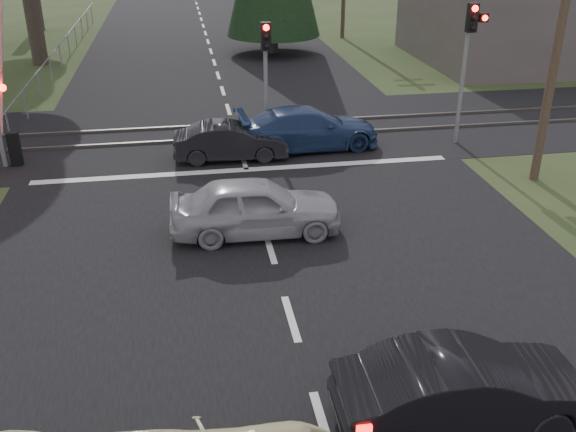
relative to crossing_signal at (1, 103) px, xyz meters
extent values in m
plane|color=#2E3C1B|center=(7.27, -9.79, -2.06)|extent=(120.00, 120.00, 0.00)
cube|color=black|center=(7.27, 0.21, -2.05)|extent=(14.00, 100.00, 0.01)
cube|color=black|center=(7.27, 2.21, -2.05)|extent=(120.00, 8.00, 0.01)
cube|color=silver|center=(7.27, -1.59, -2.05)|extent=(13.00, 0.35, 0.00)
cube|color=#59544C|center=(7.27, 1.41, -2.01)|extent=(120.00, 0.12, 0.10)
cube|color=#59544C|center=(7.27, 3.01, -2.01)|extent=(120.00, 0.12, 0.10)
sphere|color=#FF0C07|center=(0.15, -0.14, 0.49)|extent=(0.22, 0.22, 0.22)
cube|color=black|center=(0.12, 0.01, -1.51)|extent=(0.35, 0.25, 1.10)
cube|color=red|center=(0.32, 0.01, 1.94)|extent=(1.16, 0.10, 5.93)
cylinder|color=slate|center=(14.77, -0.19, -0.16)|extent=(0.14, 0.14, 3.80)
cube|color=black|center=(14.77, -0.37, 2.19)|extent=(0.32, 0.24, 0.90)
sphere|color=#FF0C07|center=(14.77, -0.50, 2.49)|extent=(0.20, 0.20, 0.20)
sphere|color=black|center=(14.77, -0.50, 2.19)|extent=(0.18, 0.18, 0.18)
sphere|color=black|center=(14.77, -0.50, 1.89)|extent=(0.18, 0.18, 0.18)
cube|color=black|center=(15.15, -0.37, 2.19)|extent=(0.28, 0.22, 0.28)
sphere|color=#FF0C07|center=(15.15, -0.49, 2.19)|extent=(0.18, 0.18, 0.18)
cylinder|color=slate|center=(8.27, 1.01, -0.46)|extent=(0.14, 0.14, 3.20)
cube|color=black|center=(8.27, 0.83, 1.59)|extent=(0.32, 0.24, 0.90)
sphere|color=#FF0C07|center=(8.27, 0.70, 1.89)|extent=(0.20, 0.20, 0.20)
sphere|color=black|center=(8.27, 0.70, 1.59)|extent=(0.18, 0.18, 0.18)
sphere|color=black|center=(8.27, 0.70, 1.29)|extent=(0.18, 0.18, 0.18)
cylinder|color=#4C3D2D|center=(15.77, -3.79, 2.44)|extent=(0.26, 0.26, 9.00)
cylinder|color=#473D33|center=(-1.73, 15.21, 0.64)|extent=(0.80, 0.80, 5.40)
cylinder|color=#473D33|center=(10.77, 16.21, -1.06)|extent=(0.50, 0.50, 2.00)
cube|color=#59514C|center=(25.27, 12.21, -0.06)|extent=(14.00, 10.00, 4.00)
imported|color=black|center=(9.44, -13.07, -1.39)|extent=(4.07, 1.46, 1.34)
imported|color=#93969A|center=(7.05, -5.93, -1.33)|extent=(4.29, 1.82, 1.45)
imported|color=navy|center=(9.57, 0.09, -1.36)|extent=(4.95, 2.31, 1.40)
imported|color=black|center=(6.89, -0.53, -1.45)|extent=(3.70, 1.40, 1.20)
camera|label=1|loc=(5.44, -20.27, 5.33)|focal=40.00mm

